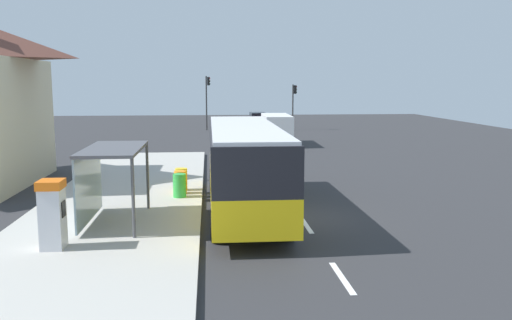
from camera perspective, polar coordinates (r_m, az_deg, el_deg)
name	(u,v)px	position (r m, az deg, el deg)	size (l,w,h in m)	color
ground_plane	(258,161)	(32.89, 0.21, -0.09)	(56.00, 92.00, 0.04)	#2D2D30
sidewalk_platform	(121,206)	(21.21, -14.24, -4.76)	(6.20, 30.00, 0.18)	#ADAAA3
lane_stripe_seg_0	(342,278)	(13.68, 9.17, -12.29)	(0.16, 2.20, 0.01)	silver
lane_stripe_seg_1	(306,224)	(18.33, 5.33, -6.86)	(0.16, 2.20, 0.01)	silver
lane_stripe_seg_2	(285,194)	(23.13, 3.10, -3.64)	(0.16, 2.20, 0.01)	silver
lane_stripe_seg_3	(271,174)	(28.00, 1.66, -1.53)	(0.16, 2.20, 0.01)	silver
lane_stripe_seg_4	(262,160)	(32.91, 0.64, -0.04)	(0.16, 2.20, 0.01)	silver
lane_stripe_seg_5	(255,150)	(37.84, -0.11, 1.06)	(0.16, 2.20, 0.01)	silver
lane_stripe_seg_6	(250,142)	(42.79, -0.69, 1.90)	(0.16, 2.20, 0.01)	silver
lane_stripe_seg_7	(245,136)	(47.75, -1.14, 2.57)	(0.16, 2.20, 0.01)	silver
bus	(244,163)	(19.73, -1.30, -0.29)	(2.55, 11.01, 3.21)	yellow
white_van	(277,127)	(41.11, 2.21, 3.50)	(2.13, 5.25, 2.30)	white
sedan_near	(258,119)	(58.18, 0.17, 4.38)	(1.97, 4.46, 1.52)	#A51919
ticket_machine	(52,214)	(15.95, -20.90, -5.38)	(0.66, 0.76, 1.94)	silver
recycling_bin_green	(179,186)	(21.81, -8.16, -2.71)	(0.52, 0.52, 0.95)	green
recycling_bin_orange	(180,182)	(22.49, -8.07, -2.37)	(0.52, 0.52, 0.95)	orange
recycling_bin_yellow	(181,179)	(23.18, -7.98, -2.05)	(0.52, 0.52, 0.95)	yellow
traffic_light_near_side	(294,100)	(53.75, 4.06, 6.44)	(0.49, 0.28, 4.55)	#2D2D2D
traffic_light_far_side	(207,95)	(53.86, -5.22, 6.97)	(0.49, 0.28, 5.37)	#2D2D2D
bus_shelter	(104,165)	(18.18, -15.86, -0.54)	(1.80, 4.00, 2.50)	#4C4C51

